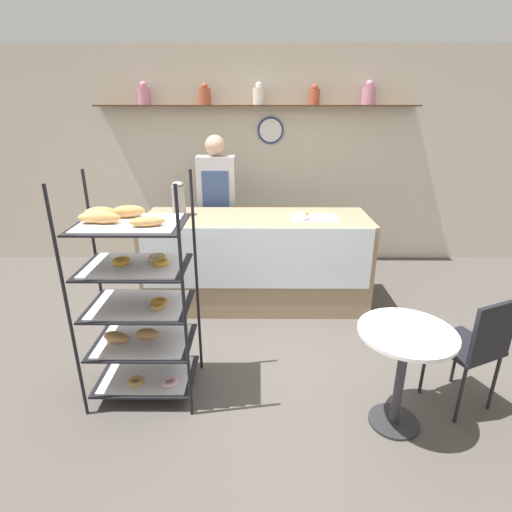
{
  "coord_description": "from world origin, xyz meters",
  "views": [
    {
      "loc": [
        0.02,
        -2.79,
        2.04
      ],
      "look_at": [
        0.0,
        0.4,
        0.82
      ],
      "focal_mm": 28.0,
      "sensor_mm": 36.0,
      "label": 1
    }
  ],
  "objects_px": {
    "person_worker": "(217,203)",
    "cafe_chair": "(477,343)",
    "cafe_table": "(403,356)",
    "pastry_rack": "(136,294)",
    "coffee_carafe": "(179,199)",
    "donut_tray_counter": "(309,217)"
  },
  "relations": [
    {
      "from": "cafe_table",
      "to": "person_worker",
      "type": "bearing_deg",
      "value": 120.09
    },
    {
      "from": "cafe_chair",
      "to": "coffee_carafe",
      "type": "bearing_deg",
      "value": -60.57
    },
    {
      "from": "donut_tray_counter",
      "to": "pastry_rack",
      "type": "bearing_deg",
      "value": -134.41
    },
    {
      "from": "cafe_chair",
      "to": "cafe_table",
      "type": "bearing_deg",
      "value": -8.68
    },
    {
      "from": "cafe_table",
      "to": "donut_tray_counter",
      "type": "bearing_deg",
      "value": 103.68
    },
    {
      "from": "coffee_carafe",
      "to": "donut_tray_counter",
      "type": "xyz_separation_m",
      "value": [
        1.32,
        -0.13,
        -0.15
      ]
    },
    {
      "from": "coffee_carafe",
      "to": "cafe_chair",
      "type": "bearing_deg",
      "value": -36.78
    },
    {
      "from": "coffee_carafe",
      "to": "person_worker",
      "type": "bearing_deg",
      "value": 60.82
    },
    {
      "from": "cafe_chair",
      "to": "pastry_rack",
      "type": "bearing_deg",
      "value": -28.49
    },
    {
      "from": "cafe_chair",
      "to": "donut_tray_counter",
      "type": "bearing_deg",
      "value": -82.44
    },
    {
      "from": "pastry_rack",
      "to": "coffee_carafe",
      "type": "xyz_separation_m",
      "value": [
        0.03,
        1.51,
        0.33
      ]
    },
    {
      "from": "cafe_table",
      "to": "donut_tray_counter",
      "type": "distance_m",
      "value": 1.82
    },
    {
      "from": "pastry_rack",
      "to": "coffee_carafe",
      "type": "height_order",
      "value": "pastry_rack"
    },
    {
      "from": "person_worker",
      "to": "cafe_table",
      "type": "height_order",
      "value": "person_worker"
    },
    {
      "from": "cafe_table",
      "to": "pastry_rack",
      "type": "bearing_deg",
      "value": 169.28
    },
    {
      "from": "donut_tray_counter",
      "to": "cafe_table",
      "type": "bearing_deg",
      "value": -76.32
    },
    {
      "from": "cafe_table",
      "to": "cafe_chair",
      "type": "xyz_separation_m",
      "value": [
        0.54,
        0.15,
        0.0
      ]
    },
    {
      "from": "pastry_rack",
      "to": "cafe_chair",
      "type": "height_order",
      "value": "pastry_rack"
    },
    {
      "from": "cafe_chair",
      "to": "donut_tray_counter",
      "type": "relative_size",
      "value": 1.97
    },
    {
      "from": "pastry_rack",
      "to": "person_worker",
      "type": "bearing_deg",
      "value": 80.24
    },
    {
      "from": "person_worker",
      "to": "cafe_chair",
      "type": "height_order",
      "value": "person_worker"
    },
    {
      "from": "cafe_table",
      "to": "donut_tray_counter",
      "type": "relative_size",
      "value": 1.62
    }
  ]
}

